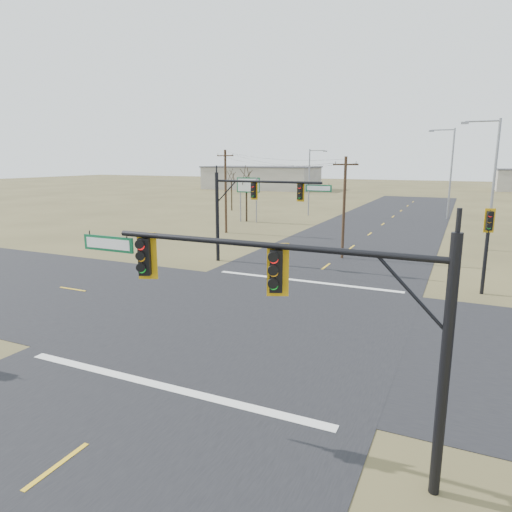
{
  "coord_description": "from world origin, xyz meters",
  "views": [
    {
      "loc": [
        8.77,
        -19.08,
        7.57
      ],
      "look_at": [
        -0.48,
        1.0,
        2.87
      ],
      "focal_mm": 32.0,
      "sensor_mm": 36.0,
      "label": 1
    }
  ],
  "objects_px": {
    "mast_arm_near": "(273,287)",
    "bare_tree_b": "(231,175)",
    "pedestal_signal_ne": "(488,234)",
    "streetlight_c": "(310,179)",
    "utility_pole_far": "(226,190)",
    "highway_sign": "(248,190)",
    "utility_pole_near": "(344,206)",
    "streetlight_b": "(449,169)",
    "bare_tree_a": "(246,175)",
    "streetlight_a": "(491,178)",
    "mast_arm_far": "(255,199)"
  },
  "relations": [
    {
      "from": "streetlight_c",
      "to": "mast_arm_near",
      "type": "bearing_deg",
      "value": -53.0
    },
    {
      "from": "mast_arm_far",
      "to": "bare_tree_a",
      "type": "xyz_separation_m",
      "value": [
        -10.87,
        20.99,
        0.9
      ]
    },
    {
      "from": "streetlight_b",
      "to": "streetlight_c",
      "type": "relative_size",
      "value": 1.28
    },
    {
      "from": "streetlight_a",
      "to": "bare_tree_b",
      "type": "bearing_deg",
      "value": 153.19
    },
    {
      "from": "streetlight_c",
      "to": "highway_sign",
      "type": "bearing_deg",
      "value": -96.11
    },
    {
      "from": "bare_tree_a",
      "to": "highway_sign",
      "type": "bearing_deg",
      "value": -37.27
    },
    {
      "from": "bare_tree_a",
      "to": "bare_tree_b",
      "type": "height_order",
      "value": "bare_tree_a"
    },
    {
      "from": "mast_arm_near",
      "to": "bare_tree_b",
      "type": "bearing_deg",
      "value": 95.47
    },
    {
      "from": "utility_pole_near",
      "to": "bare_tree_a",
      "type": "xyz_separation_m",
      "value": [
        -16.17,
        16.24,
        1.59
      ]
    },
    {
      "from": "pedestal_signal_ne",
      "to": "utility_pole_near",
      "type": "bearing_deg",
      "value": 130.96
    },
    {
      "from": "mast_arm_far",
      "to": "streetlight_c",
      "type": "bearing_deg",
      "value": 105.94
    },
    {
      "from": "mast_arm_far",
      "to": "utility_pole_far",
      "type": "bearing_deg",
      "value": 131.66
    },
    {
      "from": "streetlight_b",
      "to": "bare_tree_a",
      "type": "relative_size",
      "value": 1.58
    },
    {
      "from": "utility_pole_near",
      "to": "highway_sign",
      "type": "relative_size",
      "value": 1.44
    },
    {
      "from": "pedestal_signal_ne",
      "to": "streetlight_c",
      "type": "distance_m",
      "value": 38.02
    },
    {
      "from": "pedestal_signal_ne",
      "to": "streetlight_c",
      "type": "height_order",
      "value": "streetlight_c"
    },
    {
      "from": "pedestal_signal_ne",
      "to": "streetlight_b",
      "type": "distance_m",
      "value": 36.26
    },
    {
      "from": "bare_tree_b",
      "to": "mast_arm_near",
      "type": "bearing_deg",
      "value": -61.22
    },
    {
      "from": "highway_sign",
      "to": "bare_tree_b",
      "type": "xyz_separation_m",
      "value": [
        -7.88,
        10.57,
        1.34
      ]
    },
    {
      "from": "bare_tree_b",
      "to": "highway_sign",
      "type": "bearing_deg",
      "value": -53.29
    },
    {
      "from": "streetlight_b",
      "to": "utility_pole_near",
      "type": "bearing_deg",
      "value": -120.39
    },
    {
      "from": "mast_arm_near",
      "to": "pedestal_signal_ne",
      "type": "xyz_separation_m",
      "value": [
        5.43,
        18.05,
        -0.94
      ]
    },
    {
      "from": "utility_pole_far",
      "to": "bare_tree_b",
      "type": "height_order",
      "value": "utility_pole_far"
    },
    {
      "from": "bare_tree_b",
      "to": "streetlight_b",
      "type": "bearing_deg",
      "value": 6.18
    },
    {
      "from": "streetlight_c",
      "to": "streetlight_b",
      "type": "bearing_deg",
      "value": 33.5
    },
    {
      "from": "streetlight_c",
      "to": "bare_tree_b",
      "type": "height_order",
      "value": "streetlight_c"
    },
    {
      "from": "highway_sign",
      "to": "bare_tree_a",
      "type": "height_order",
      "value": "bare_tree_a"
    },
    {
      "from": "highway_sign",
      "to": "bare_tree_a",
      "type": "relative_size",
      "value": 0.75
    },
    {
      "from": "utility_pole_near",
      "to": "streetlight_a",
      "type": "relative_size",
      "value": 0.72
    },
    {
      "from": "utility_pole_near",
      "to": "streetlight_c",
      "type": "xyz_separation_m",
      "value": [
        -11.04,
        25.57,
        0.89
      ]
    },
    {
      "from": "mast_arm_near",
      "to": "bare_tree_b",
      "type": "distance_m",
      "value": 57.96
    },
    {
      "from": "streetlight_b",
      "to": "pedestal_signal_ne",
      "type": "bearing_deg",
      "value": -103.07
    },
    {
      "from": "mast_arm_near",
      "to": "bare_tree_a",
      "type": "bearing_deg",
      "value": 93.44
    },
    {
      "from": "mast_arm_far",
      "to": "utility_pole_far",
      "type": "distance_m",
      "value": 15.07
    },
    {
      "from": "mast_arm_far",
      "to": "utility_pole_near",
      "type": "relative_size",
      "value": 1.13
    },
    {
      "from": "mast_arm_near",
      "to": "bare_tree_b",
      "type": "height_order",
      "value": "bare_tree_b"
    },
    {
      "from": "bare_tree_a",
      "to": "streetlight_c",
      "type": "bearing_deg",
      "value": 61.21
    },
    {
      "from": "streetlight_c",
      "to": "utility_pole_far",
      "type": "bearing_deg",
      "value": -80.07
    },
    {
      "from": "utility_pole_far",
      "to": "highway_sign",
      "type": "xyz_separation_m",
      "value": [
        -1.51,
        8.55,
        -0.59
      ]
    },
    {
      "from": "pedestal_signal_ne",
      "to": "utility_pole_near",
      "type": "distance_m",
      "value": 11.56
    },
    {
      "from": "streetlight_b",
      "to": "bare_tree_a",
      "type": "bearing_deg",
      "value": -167.62
    },
    {
      "from": "mast_arm_far",
      "to": "pedestal_signal_ne",
      "type": "bearing_deg",
      "value": -0.5
    },
    {
      "from": "highway_sign",
      "to": "streetlight_a",
      "type": "xyz_separation_m",
      "value": [
        25.89,
        -7.59,
        2.19
      ]
    },
    {
      "from": "mast_arm_near",
      "to": "utility_pole_near",
      "type": "distance_m",
      "value": 24.68
    },
    {
      "from": "utility_pole_near",
      "to": "streetlight_c",
      "type": "relative_size",
      "value": 0.87
    },
    {
      "from": "utility_pole_far",
      "to": "highway_sign",
      "type": "height_order",
      "value": "utility_pole_far"
    },
    {
      "from": "streetlight_b",
      "to": "bare_tree_a",
      "type": "xyz_separation_m",
      "value": [
        -22.27,
        -13.47,
        -0.71
      ]
    },
    {
      "from": "mast_arm_far",
      "to": "streetlight_a",
      "type": "distance_m",
      "value": 20.27
    },
    {
      "from": "utility_pole_far",
      "to": "streetlight_b",
      "type": "relative_size",
      "value": 0.75
    },
    {
      "from": "mast_arm_far",
      "to": "pedestal_signal_ne",
      "type": "xyz_separation_m",
      "value": [
        15.0,
        -1.5,
        -1.28
      ]
    }
  ]
}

